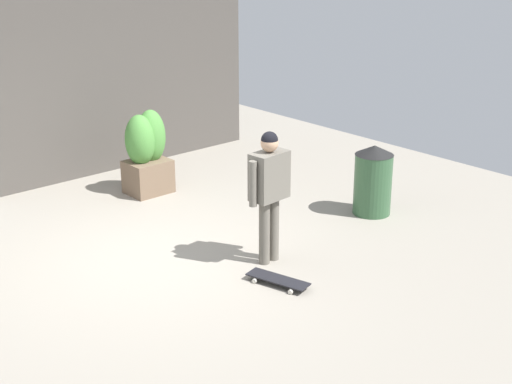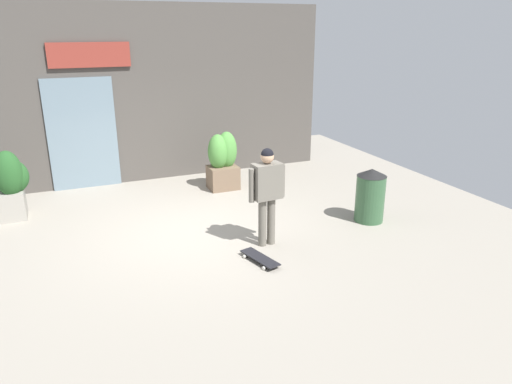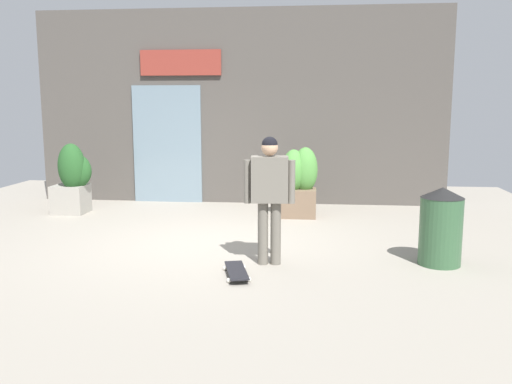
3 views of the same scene
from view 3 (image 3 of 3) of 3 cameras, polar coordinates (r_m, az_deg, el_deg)
name	(u,v)px [view 3 (image 3 of 3)]	position (r m, az deg, el deg)	size (l,w,h in m)	color
ground_plane	(209,242)	(7.97, -4.99, -5.31)	(12.00, 12.00, 0.00)	gray
building_facade	(237,108)	(11.07, -1.99, 8.82)	(8.27, 0.31, 3.87)	#4C4742
skateboarder	(269,187)	(6.69, 1.43, 0.49)	(0.63, 0.29, 1.61)	#666056
skateboard	(237,271)	(6.42, -2.06, -8.28)	(0.40, 0.77, 0.08)	black
planter_box_left	(299,182)	(9.69, 4.54, 1.08)	(0.65, 0.52, 1.25)	brown
planter_box_right	(73,179)	(10.46, -18.75, 1.32)	(0.72, 0.59, 1.30)	gray
trash_bin	(441,226)	(7.14, 18.89, -3.41)	(0.53, 0.53, 0.98)	#335938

